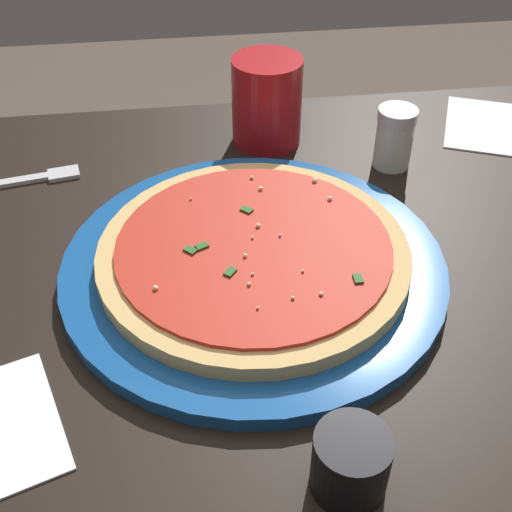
# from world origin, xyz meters

# --- Properties ---
(restaurant_table) EXTENTS (1.01, 0.70, 0.77)m
(restaurant_table) POSITION_xyz_m (0.00, 0.00, 0.61)
(restaurant_table) COLOR black
(restaurant_table) RESTS_ON ground_plane
(serving_plate) EXTENTS (0.38, 0.38, 0.02)m
(serving_plate) POSITION_xyz_m (0.00, -0.01, 0.77)
(serving_plate) COLOR #195199
(serving_plate) RESTS_ON restaurant_table
(pizza) EXTENTS (0.30, 0.30, 0.02)m
(pizza) POSITION_xyz_m (0.00, -0.01, 0.79)
(pizza) COLOR #DBB26B
(pizza) RESTS_ON serving_plate
(cup_tall_drink) EXTENTS (0.09, 0.09, 0.11)m
(cup_tall_drink) POSITION_xyz_m (0.05, 0.24, 0.82)
(cup_tall_drink) COLOR #B2191E
(cup_tall_drink) RESTS_ON restaurant_table
(cup_small_sauce) EXTENTS (0.06, 0.06, 0.05)m
(cup_small_sauce) POSITION_xyz_m (0.04, -0.25, 0.79)
(cup_small_sauce) COLOR black
(cup_small_sauce) RESTS_ON restaurant_table
(napkin_folded_right) EXTENTS (0.19, 0.19, 0.00)m
(napkin_folded_right) POSITION_xyz_m (0.36, 0.23, 0.77)
(napkin_folded_right) COLOR white
(napkin_folded_right) RESTS_ON restaurant_table
(fork) EXTENTS (0.19, 0.05, 0.00)m
(fork) POSITION_xyz_m (-0.26, 0.18, 0.77)
(fork) COLOR silver
(fork) RESTS_ON restaurant_table
(parmesan_shaker) EXTENTS (0.05, 0.05, 0.07)m
(parmesan_shaker) POSITION_xyz_m (0.19, 0.16, 0.80)
(parmesan_shaker) COLOR silver
(parmesan_shaker) RESTS_ON restaurant_table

